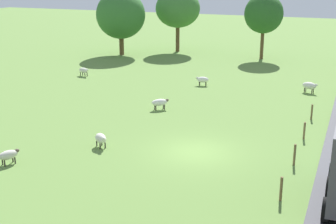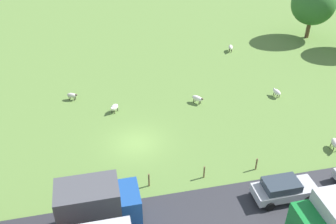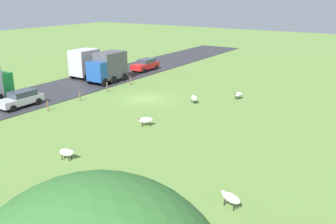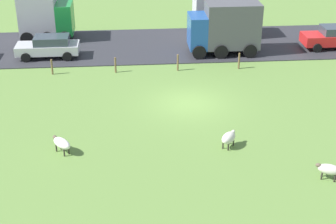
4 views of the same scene
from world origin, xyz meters
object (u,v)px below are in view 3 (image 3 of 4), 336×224
Objects in this scene: truck_2 at (108,67)px; car_2 at (21,98)px; sheep_4 at (238,95)px; truck_1 at (87,63)px; sheep_1 at (67,153)px; sheep_5 at (194,98)px; sheep_0 at (146,120)px; sheep_3 at (231,198)px; car_3 at (146,65)px.

car_2 is (0.06, 12.36, -1.11)m from truck_2.
sheep_4 is at bearing -139.58° from car_2.
truck_1 is (20.22, 1.21, 1.48)m from sheep_4.
truck_1 is at bearing -48.39° from sheep_1.
car_2 is (16.41, 13.98, 0.36)m from sheep_4.
sheep_5 is (3.09, 3.81, 0.02)m from sheep_4.
sheep_4 is 4.91m from sheep_5.
truck_2 is (13.13, -10.16, 1.44)m from sheep_0.
sheep_0 is 0.92× the size of sheep_3.
car_2 is at bearing 40.42° from sheep_4.
truck_1 is 0.91× the size of truck_2.
sheep_3 reaches higher than sheep_4.
car_3 is (13.02, -26.38, 0.39)m from sheep_1.
sheep_0 is 0.24× the size of truck_2.
sheep_5 is 0.24× the size of truck_1.
sheep_5 reaches higher than sheep_4.
truck_2 is 8.31m from car_3.
truck_2 is at bearing -9.40° from sheep_5.
truck_1 reaches higher than sheep_5.
car_2 is (13.19, 2.20, 0.33)m from sheep_0.
sheep_0 is 0.26× the size of truck_1.
sheep_0 is 1.04× the size of sheep_4.
sheep_3 reaches higher than sheep_1.
truck_2 is (-3.88, 0.41, -0.01)m from truck_1.
car_2 reaches higher than sheep_5.
truck_1 is at bearing -73.37° from car_2.
sheep_5 is at bearing -92.31° from sheep_1.
sheep_1 is 0.25× the size of truck_1.
sheep_1 is at bearing 116.27° from car_3.
truck_1 is 8.62m from car_3.
sheep_1 is at bearing 124.78° from truck_2.
sheep_0 is at bearing 126.37° from car_3.
truck_2 is 1.14× the size of car_2.
truck_1 reaches higher than sheep_4.
sheep_0 is 0.26× the size of car_3.
car_2 is 0.95× the size of car_3.
sheep_3 reaches higher than sheep_0.
truck_1 reaches higher than sheep_1.
car_3 is (-3.47, -7.82, -1.07)m from truck_1.
sheep_1 is 11.32m from sheep_3.
truck_1 reaches higher than sheep_3.
car_2 is at bearing 106.63° from truck_1.
truck_2 is (23.92, -17.54, 1.43)m from sheep_3.
sheep_4 is 18.02m from car_3.
sheep_3 is 35.43m from car_3.
sheep_1 is 20.12m from sheep_4.
car_2 is (23.98, -5.18, 0.32)m from sheep_3.
truck_1 reaches higher than car_3.
truck_2 is at bearing -36.25° from sheep_3.
sheep_0 is 7.96m from sheep_5.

